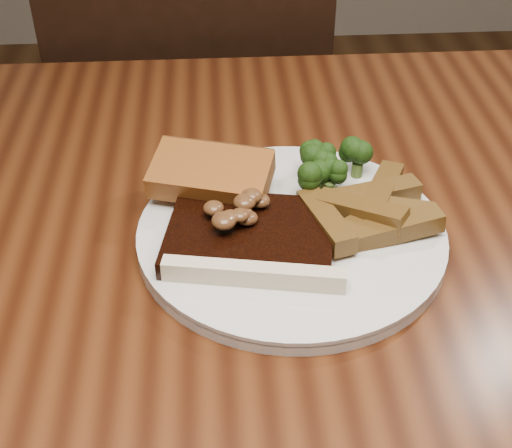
# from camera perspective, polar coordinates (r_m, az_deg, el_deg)

# --- Properties ---
(dining_table) EXTENTS (1.60, 0.90, 0.75)m
(dining_table) POSITION_cam_1_polar(r_m,az_deg,el_deg) (0.75, 1.14, -8.06)
(dining_table) COLOR #44200D
(dining_table) RESTS_ON ground
(chair_far) EXTENTS (0.47, 0.47, 0.94)m
(chair_far) POSITION_cam_1_polar(r_m,az_deg,el_deg) (1.34, -5.06, 7.46)
(chair_far) COLOR black
(chair_far) RESTS_ON ground
(plate) EXTENTS (0.35, 0.35, 0.01)m
(plate) POSITION_cam_1_polar(r_m,az_deg,el_deg) (0.71, 2.82, -0.97)
(plate) COLOR silver
(plate) RESTS_ON dining_table
(steak) EXTENTS (0.17, 0.14, 0.02)m
(steak) POSITION_cam_1_polar(r_m,az_deg,el_deg) (0.67, -0.49, -1.17)
(steak) COLOR black
(steak) RESTS_ON plate
(steak_bone) EXTENTS (0.16, 0.04, 0.02)m
(steak_bone) POSITION_cam_1_polar(r_m,az_deg,el_deg) (0.64, -0.20, -4.33)
(steak_bone) COLOR beige
(steak_bone) RESTS_ON plate
(mushroom_pile) EXTENTS (0.07, 0.07, 0.03)m
(mushroom_pile) POSITION_cam_1_polar(r_m,az_deg,el_deg) (0.67, -0.99, 1.04)
(mushroom_pile) COLOR #52361A
(mushroom_pile) RESTS_ON steak
(garlic_bread) EXTENTS (0.13, 0.10, 0.03)m
(garlic_bread) POSITION_cam_1_polar(r_m,az_deg,el_deg) (0.74, -3.55, 2.67)
(garlic_bread) COLOR #924C1A
(garlic_bread) RESTS_ON plate
(potato_wedges) EXTENTS (0.12, 0.12, 0.02)m
(potato_wedges) POSITION_cam_1_polar(r_m,az_deg,el_deg) (0.72, 8.96, 1.07)
(potato_wedges) COLOR brown
(potato_wedges) RESTS_ON plate
(broccoli_cluster) EXTENTS (0.07, 0.07, 0.04)m
(broccoli_cluster) POSITION_cam_1_polar(r_m,az_deg,el_deg) (0.75, 6.30, 4.16)
(broccoli_cluster) COLOR #1D3D0E
(broccoli_cluster) RESTS_ON plate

